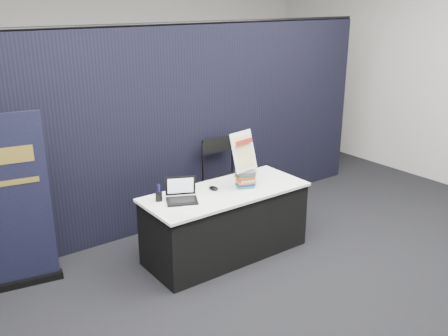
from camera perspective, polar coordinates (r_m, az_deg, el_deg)
floor at (r=5.26m, az=3.84°, el=-12.02°), size 8.00×8.00×0.00m
wall_back at (r=8.04m, az=-14.92°, el=11.55°), size 8.00×0.02×3.50m
drape_partition at (r=6.01m, az=-5.79°, el=4.39°), size 6.00×0.08×2.40m
display_table at (r=5.46m, az=0.19°, el=-6.25°), size 1.80×0.75×0.75m
laptop at (r=5.05m, az=-5.08°, el=-3.17°), size 0.37×0.37×0.24m
mouse at (r=5.33m, az=-1.20°, el=-2.32°), size 0.09×0.13×0.04m
brochure_left at (r=4.89m, az=-3.48°, el=-4.58°), size 0.41×0.37×0.00m
brochure_mid at (r=4.74m, az=-5.06°, el=-5.41°), size 0.29×0.22×0.00m
brochure_right at (r=5.12m, az=-2.38°, el=-3.48°), size 0.33×0.28×0.00m
pen_cup at (r=5.08m, az=-7.46°, el=-3.28°), size 0.09×0.09×0.09m
book_stack_tall at (r=5.39m, az=2.42°, el=-1.26°), size 0.23×0.20×0.18m
book_stack_short at (r=5.72m, az=2.49°, el=-0.55°), size 0.20×0.16×0.08m
info_sign at (r=5.31m, az=2.25°, el=1.87°), size 0.34×0.18×0.44m
pullup_banner at (r=5.12m, az=-22.89°, el=-4.83°), size 0.74×0.23×1.73m
stacking_chair at (r=6.17m, az=0.31°, el=-1.08°), size 0.48×0.49×1.06m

